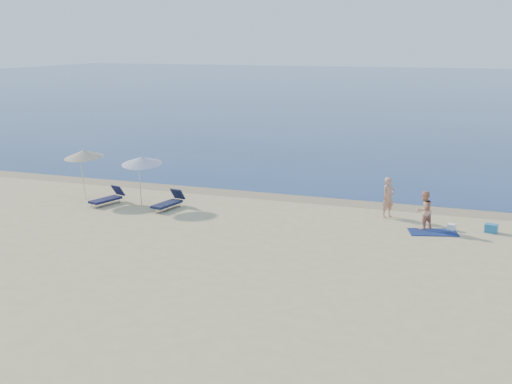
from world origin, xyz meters
TOP-DOWN VIEW (x-y plane):
  - sea at (0.00, 100.00)m, footprint 240.00×160.00m
  - wet_sand_strip at (0.00, 19.40)m, footprint 240.00×1.60m
  - person_left at (2.79, 17.43)m, footprint 0.73×0.77m
  - person_right at (4.44, 16.06)m, footprint 0.97×0.99m
  - beach_towel at (4.87, 15.71)m, footprint 2.11×1.54m
  - white_bag at (5.55, 16.30)m, footprint 0.37×0.34m
  - blue_cooler at (7.08, 16.53)m, footprint 0.54×0.42m
  - umbrella_near at (-8.35, 15.69)m, footprint 2.23×2.25m
  - umbrella_far at (-11.61, 15.84)m, footprint 2.42×2.43m
  - lounger_left at (-10.01, 15.27)m, footprint 1.07×1.89m
  - lounger_right at (-6.91, 15.50)m, footprint 0.94×1.93m

SIDE VIEW (x-z plane):
  - wet_sand_strip at x=0.00m, z-range 0.00..0.00m
  - sea at x=0.00m, z-range 0.00..0.01m
  - beach_towel at x=4.87m, z-range 0.00..0.03m
  - white_bag at x=5.55m, z-range 0.00..0.26m
  - blue_cooler at x=7.08m, z-range 0.00..0.35m
  - lounger_left at x=-10.01m, z-range -0.11..0.69m
  - lounger_right at x=-6.91m, z-range -0.11..0.71m
  - person_right at x=4.44m, z-range 0.00..1.61m
  - person_left at x=2.79m, z-range 0.00..1.78m
  - umbrella_near at x=-8.35m, z-range 0.90..3.35m
  - umbrella_far at x=-11.61m, z-range 0.96..3.49m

